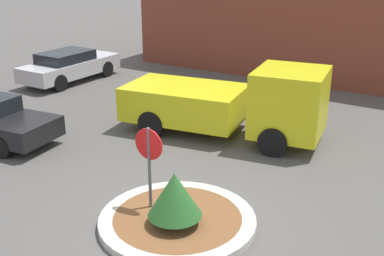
# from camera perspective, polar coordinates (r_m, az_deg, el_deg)

# --- Properties ---
(ground_plane) EXTENTS (120.00, 120.00, 0.00)m
(ground_plane) POSITION_cam_1_polar(r_m,az_deg,el_deg) (10.46, -1.73, -11.29)
(ground_plane) COLOR #514F4C
(traffic_island) EXTENTS (3.34, 3.34, 0.17)m
(traffic_island) POSITION_cam_1_polar(r_m,az_deg,el_deg) (10.41, -1.74, -10.89)
(traffic_island) COLOR #BCB7AD
(traffic_island) RESTS_ON ground_plane
(stop_sign) EXTENTS (0.69, 0.07, 2.02)m
(stop_sign) POSITION_cam_1_polar(r_m,az_deg,el_deg) (10.23, -5.11, -3.28)
(stop_sign) COLOR #4C4C51
(stop_sign) RESTS_ON ground_plane
(island_shrub) EXTENTS (1.12, 1.12, 1.15)m
(island_shrub) POSITION_cam_1_polar(r_m,az_deg,el_deg) (9.79, -2.08, -7.88)
(island_shrub) COLOR brown
(island_shrub) RESTS_ON traffic_island
(utility_truck) EXTENTS (6.46, 3.19, 2.27)m
(utility_truck) POSITION_cam_1_polar(r_m,az_deg,el_deg) (14.78, 4.77, 3.00)
(utility_truck) COLOR gold
(utility_truck) RESTS_ON ground_plane
(storefront_building) EXTENTS (15.14, 6.07, 5.68)m
(storefront_building) POSITION_cam_1_polar(r_m,az_deg,el_deg) (23.91, 13.55, 13.55)
(storefront_building) COLOR brown
(storefront_building) RESTS_ON ground_plane
(parked_sedan_silver) EXTENTS (1.84, 4.65, 1.35)m
(parked_sedan_silver) POSITION_cam_1_polar(r_m,az_deg,el_deg) (21.88, -14.31, 7.20)
(parked_sedan_silver) COLOR #B7B7BC
(parked_sedan_silver) RESTS_ON ground_plane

